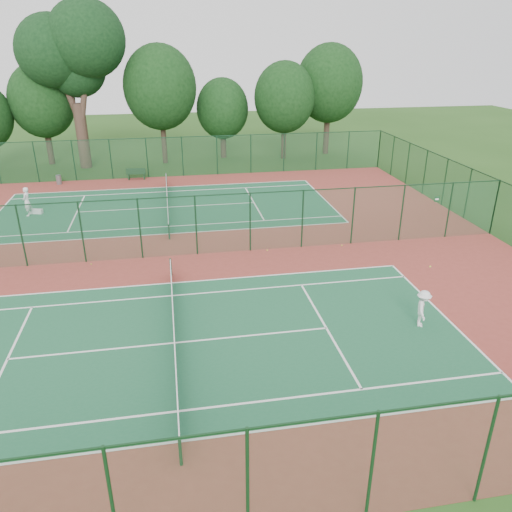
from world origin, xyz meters
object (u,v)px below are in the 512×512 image
at_px(player_far, 27,202).
at_px(trash_bin, 59,180).
at_px(kit_bag, 36,211).
at_px(big_tree, 72,50).
at_px(player_near, 423,309).
at_px(bench, 136,174).

relative_size(player_far, trash_bin, 2.56).
height_order(kit_bag, big_tree, big_tree).
bearing_deg(kit_bag, player_far, -126.99).
xyz_separation_m(player_near, trash_bin, (-19.41, 26.51, -0.45)).
bearing_deg(big_tree, player_near, -61.34).
xyz_separation_m(player_far, kit_bag, (0.40, 0.33, -0.85)).
bearing_deg(player_near, trash_bin, 59.72).
bearing_deg(big_tree, kit_bag, -97.28).
bearing_deg(player_near, big_tree, 52.18).
height_order(player_far, big_tree, big_tree).
height_order(player_near, trash_bin, player_near).
distance_m(player_near, big_tree, 38.37).
height_order(player_far, bench, player_far).
distance_m(player_far, big_tree, 17.20).
relative_size(player_near, player_far, 0.83).
relative_size(player_near, kit_bag, 1.93).
height_order(bench, kit_bag, bench).
distance_m(player_near, kit_bag, 27.09).
relative_size(player_far, bench, 1.18).
bearing_deg(trash_bin, player_near, -53.79).
bearing_deg(big_tree, trash_bin, -104.52).
xyz_separation_m(trash_bin, big_tree, (1.58, 6.10, 10.00)).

